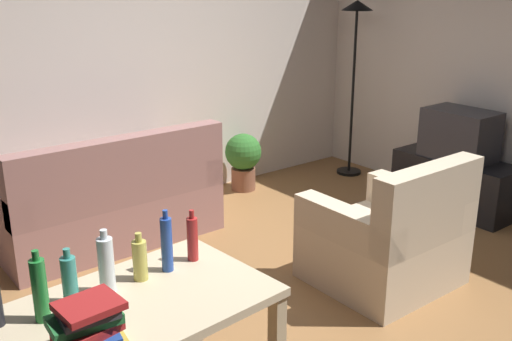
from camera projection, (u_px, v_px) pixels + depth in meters
The scene contains 16 objects.
ground_plane at pixel (291, 301), 3.93m from camera, with size 5.20×4.40×0.02m, color olive.
wall_rear at pixel (126, 59), 5.14m from camera, with size 5.20×0.10×2.70m, color silver.
couch at pixel (110, 205), 4.71m from camera, with size 1.70×0.84×0.92m.
tv_stand at pixel (454, 183), 5.40m from camera, with size 0.44×1.10×0.48m.
tv at pixel (460, 134), 5.26m from camera, with size 0.41×0.60×0.44m.
torchiere_lamp at pixel (356, 41), 6.00m from camera, with size 0.32×0.32×1.81m.
desk at pixel (128, 329), 2.45m from camera, with size 1.25×0.79×0.76m.
potted_plant at pixel (243, 158), 5.85m from camera, with size 0.36×0.36×0.57m.
armchair at pixel (389, 240), 4.05m from camera, with size 0.90×0.84×0.92m.
bottle_green at pixel (40, 290), 2.27m from camera, with size 0.06×0.06×0.30m.
bottle_tall at pixel (69, 279), 2.41m from camera, with size 0.06×0.06×0.24m.
bottle_clear at pixel (106, 265), 2.48m from camera, with size 0.07×0.07×0.29m.
bottle_squat at pixel (140, 259), 2.60m from camera, with size 0.06×0.06×0.22m.
bottle_blue at pixel (167, 244), 2.67m from camera, with size 0.05×0.05×0.29m.
bottle_red at pixel (192, 238), 2.77m from camera, with size 0.05×0.05×0.25m.
book_stack at pixel (89, 327), 2.10m from camera, with size 0.28×0.22×0.20m.
Camera 1 is at (-2.32, -2.58, 2.04)m, focal length 41.59 mm.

